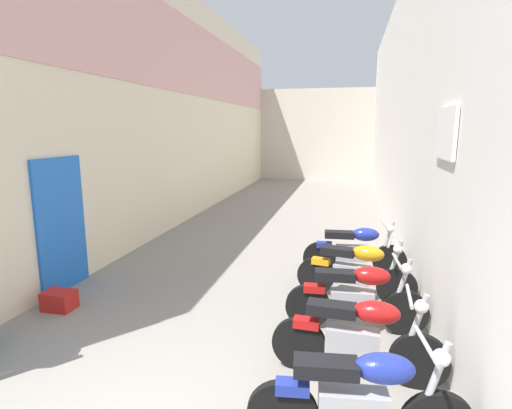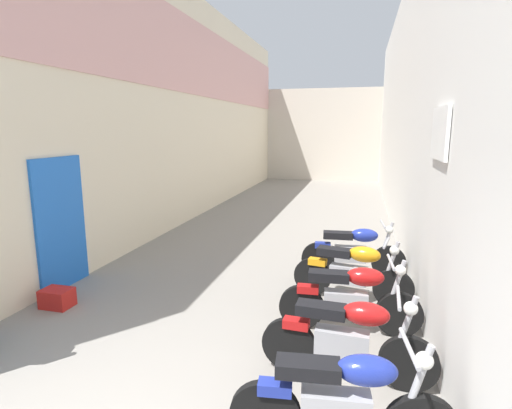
{
  "view_description": "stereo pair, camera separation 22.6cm",
  "coord_description": "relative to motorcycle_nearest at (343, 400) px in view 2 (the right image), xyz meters",
  "views": [
    {
      "loc": [
        1.72,
        -2.1,
        2.66
      ],
      "look_at": [
        -0.13,
        5.92,
        1.09
      ],
      "focal_mm": 28.2,
      "sensor_mm": 36.0,
      "label": 1
    },
    {
      "loc": [
        1.94,
        -2.05,
        2.66
      ],
      "look_at": [
        -0.13,
        5.92,
        1.09
      ],
      "focal_mm": 28.2,
      "sensor_mm": 36.0,
      "label": 2
    }
  ],
  "objects": [
    {
      "name": "ground_plane",
      "position": [
        -1.9,
        6.46,
        -0.5
      ],
      "size": [
        34.76,
        34.76,
        0.0
      ],
      "primitive_type": "plane",
      "color": "gray"
    },
    {
      "name": "building_left",
      "position": [
        -4.93,
        8.42,
        2.76
      ],
      "size": [
        0.45,
        18.76,
        6.45
      ],
      "color": "beige",
      "rests_on": "ground"
    },
    {
      "name": "building_right",
      "position": [
        1.14,
        8.45,
        2.61
      ],
      "size": [
        0.45,
        18.76,
        6.21
      ],
      "color": "silver",
      "rests_on": "ground"
    },
    {
      "name": "building_far_end",
      "position": [
        -1.9,
        18.84,
        1.81
      ],
      "size": [
        8.68,
        2.0,
        4.61
      ],
      "primitive_type": "cube",
      "color": "beige",
      "rests_on": "ground"
    },
    {
      "name": "motorcycle_nearest",
      "position": [
        0.0,
        0.0,
        0.0
      ],
      "size": [
        1.85,
        0.58,
        1.04
      ],
      "color": "black",
      "rests_on": "ground"
    },
    {
      "name": "motorcycle_second",
      "position": [
        0.0,
        1.04,
        0.0
      ],
      "size": [
        1.85,
        0.58,
        1.04
      ],
      "color": "black",
      "rests_on": "ground"
    },
    {
      "name": "motorcycle_third",
      "position": [
        0.0,
        2.1,
        0.0
      ],
      "size": [
        1.85,
        0.58,
        1.04
      ],
      "color": "black",
      "rests_on": "ground"
    },
    {
      "name": "motorcycle_fourth",
      "position": [
        -0.0,
        3.1,
        0.0
      ],
      "size": [
        1.84,
        0.58,
        1.04
      ],
      "color": "black",
      "rests_on": "ground"
    },
    {
      "name": "motorcycle_fifth",
      "position": [
        0.0,
        4.2,
        0.0
      ],
      "size": [
        1.85,
        0.58,
        1.04
      ],
      "color": "black",
      "rests_on": "ground"
    },
    {
      "name": "plastic_crate",
      "position": [
        -4.29,
        1.77,
        -0.36
      ],
      "size": [
        0.44,
        0.32,
        0.28
      ],
      "primitive_type": "cube",
      "color": "red",
      "rests_on": "ground"
    }
  ]
}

